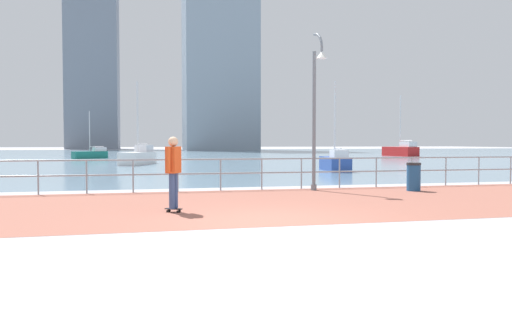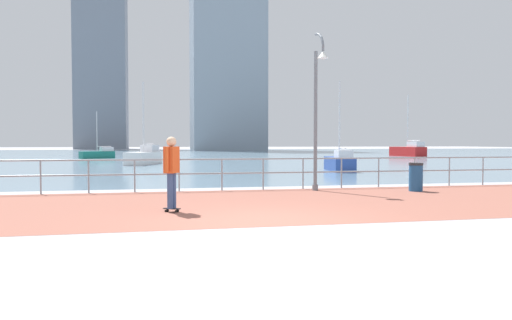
{
  "view_description": "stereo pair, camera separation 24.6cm",
  "coord_description": "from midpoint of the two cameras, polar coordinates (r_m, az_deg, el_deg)",
  "views": [
    {
      "loc": [
        -2.31,
        -9.22,
        1.6
      ],
      "look_at": [
        0.63,
        3.75,
        1.1
      ],
      "focal_mm": 33.25,
      "sensor_mm": 36.0,
      "label": 1
    },
    {
      "loc": [
        -2.07,
        -9.27,
        1.6
      ],
      "look_at": [
        0.63,
        3.75,
        1.1
      ],
      "focal_mm": 33.25,
      "sensor_mm": 36.0,
      "label": 2
    }
  ],
  "objects": [
    {
      "name": "trash_bin",
      "position": [
        16.34,
        19.08,
        -1.93
      ],
      "size": [
        0.46,
        0.46,
        0.93
      ],
      "color": "navy",
      "rests_on": "ground"
    },
    {
      "name": "sailboat_gray",
      "position": [
        26.75,
        10.3,
        -0.28
      ],
      "size": [
        1.7,
        3.7,
        5.0
      ],
      "color": "#284799",
      "rests_on": "ground"
    },
    {
      "name": "tower_steel",
      "position": [
        117.46,
        -18.05,
        12.61
      ],
      "size": [
        11.26,
        10.47,
        47.89
      ],
      "color": "slate",
      "rests_on": "ground"
    },
    {
      "name": "harbor_water",
      "position": [
        60.57,
        -9.65,
        0.62
      ],
      "size": [
        180.0,
        88.0,
        0.0
      ],
      "primitive_type": "cube",
      "color": "#6B899E",
      "rests_on": "ground"
    },
    {
      "name": "sailboat_yellow",
      "position": [
        49.07,
        -18.31,
        0.7
      ],
      "size": [
        3.34,
        2.57,
        4.62
      ],
      "color": "#197266",
      "rests_on": "ground"
    },
    {
      "name": "lamppost",
      "position": [
        15.69,
        7.88,
        6.76
      ],
      "size": [
        0.36,
        0.82,
        5.18
      ],
      "color": "slate",
      "rests_on": "ground"
    },
    {
      "name": "sailboat_teal",
      "position": [
        56.6,
        17.98,
        1.11
      ],
      "size": [
        2.05,
        5.12,
        7.0
      ],
      "color": "#B21E1E",
      "rests_on": "ground"
    },
    {
      "name": "brick_paving",
      "position": [
        12.36,
        -1.43,
        -5.27
      ],
      "size": [
        28.0,
        6.88,
        0.01
      ],
      "primitive_type": "cube",
      "color": "#935647",
      "rests_on": "ground"
    },
    {
      "name": "tower_glass",
      "position": [
        94.77,
        -3.43,
        14.13
      ],
      "size": [
        13.7,
        11.86,
        44.17
      ],
      "color": "#8493A3",
      "rests_on": "ground"
    },
    {
      "name": "skateboarder",
      "position": [
        10.95,
        -9.5,
        -0.82
      ],
      "size": [
        0.4,
        0.52,
        1.73
      ],
      "color": "black",
      "rests_on": "ground"
    },
    {
      "name": "ground",
      "position": [
        49.32,
        -9.18,
        0.27
      ],
      "size": [
        220.0,
        220.0,
        0.0
      ],
      "primitive_type": "plane",
      "color": "#9E9EA3"
    },
    {
      "name": "waterfront_railing",
      "position": [
        15.68,
        -3.68,
        -1.0
      ],
      "size": [
        25.25,
        0.06,
        1.07
      ],
      "color": "#8C99A3",
      "rests_on": "ground"
    },
    {
      "name": "sailboat_white",
      "position": [
        34.89,
        -13.07,
        0.4
      ],
      "size": [
        2.64,
        4.39,
        5.89
      ],
      "color": "white",
      "rests_on": "ground"
    }
  ]
}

